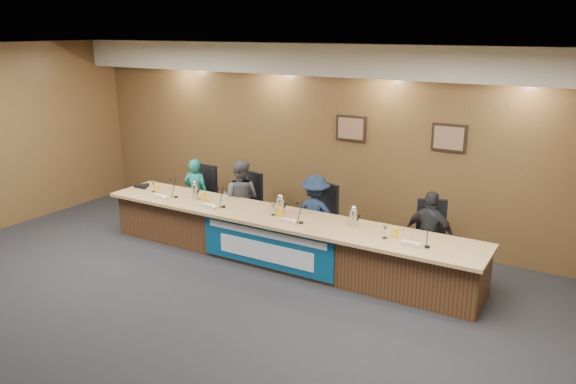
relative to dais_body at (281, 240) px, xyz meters
name	(u,v)px	position (x,y,z in m)	size (l,w,h in m)	color
floor	(175,331)	(0.00, -2.40, -0.35)	(10.00, 10.00, 0.00)	black
ceiling	(157,51)	(0.00, -2.40, 2.85)	(10.00, 8.00, 0.04)	silver
wall_back	(330,141)	(0.00, 1.60, 1.25)	(10.00, 0.04, 3.20)	brown
soffit	(324,59)	(0.00, 1.35, 2.60)	(10.00, 0.50, 0.50)	beige
dais_body	(281,240)	(0.00, 0.00, 0.00)	(6.00, 0.80, 0.70)	#4B2D18
dais_top	(279,217)	(0.00, -0.05, 0.38)	(6.10, 0.95, 0.05)	#AB8552
banner	(266,247)	(0.00, -0.41, 0.03)	(2.20, 0.02, 0.65)	navy
banner_text_upper	(265,234)	(0.00, -0.43, 0.23)	(2.00, 0.01, 0.10)	silver
banner_text_lower	(265,252)	(0.00, -0.43, -0.05)	(1.60, 0.01, 0.28)	silver
wall_photo_left	(351,128)	(0.40, 1.57, 1.50)	(0.52, 0.04, 0.42)	black
wall_photo_right	(449,138)	(2.00, 1.57, 1.50)	(0.52, 0.04, 0.42)	black
panelist_a	(196,193)	(-2.10, 0.57, 0.27)	(0.45, 0.30, 1.24)	#0E6357
panelist_b	(241,199)	(-1.13, 0.57, 0.32)	(0.65, 0.51, 1.33)	#444549
panelist_c	(315,215)	(0.29, 0.57, 0.28)	(0.82, 0.47, 1.27)	#101D36
panelist_d	(430,235)	(2.10, 0.57, 0.29)	(0.75, 0.31, 1.28)	black
office_chair_a	(200,199)	(-2.10, 0.67, 0.13)	(0.48, 0.48, 0.08)	black
office_chair_b	(244,208)	(-1.13, 0.67, 0.13)	(0.48, 0.48, 0.08)	black
office_chair_c	(318,222)	(0.29, 0.67, 0.13)	(0.48, 0.48, 0.08)	black
office_chair_d	(431,244)	(2.10, 0.67, 0.13)	(0.48, 0.48, 0.08)	black
nameplate_a	(158,196)	(-2.14, -0.34, 0.45)	(0.24, 0.06, 0.09)	white
microphone_a	(176,197)	(-1.94, -0.13, 0.41)	(0.07, 0.07, 0.02)	black
juice_glass_a	(157,189)	(-2.39, -0.09, 0.47)	(0.06, 0.06, 0.15)	#FDB906
water_glass_a	(154,187)	(-2.49, -0.06, 0.49)	(0.08, 0.08, 0.18)	silver
nameplate_b	(207,206)	(-1.13, -0.33, 0.45)	(0.24, 0.06, 0.09)	white
microphone_b	(223,207)	(-0.95, -0.15, 0.41)	(0.07, 0.07, 0.02)	black
juice_glass_b	(204,197)	(-1.40, -0.07, 0.47)	(0.06, 0.06, 0.15)	#FDB906
water_glass_b	(196,195)	(-1.57, -0.06, 0.49)	(0.08, 0.08, 0.18)	silver
nameplate_c	(286,221)	(0.28, -0.31, 0.45)	(0.24, 0.06, 0.09)	white
microphone_c	(301,223)	(0.45, -0.18, 0.41)	(0.07, 0.07, 0.02)	black
juice_glass_c	(280,212)	(0.06, -0.10, 0.47)	(0.06, 0.06, 0.15)	#FDB906
water_glass_c	(273,209)	(-0.08, -0.08, 0.49)	(0.08, 0.08, 0.18)	silver
nameplate_d	(409,244)	(2.07, -0.26, 0.45)	(0.24, 0.06, 0.09)	white
microphone_d	(427,247)	(2.29, -0.16, 0.41)	(0.07, 0.07, 0.02)	black
juice_glass_d	(396,233)	(1.83, -0.07, 0.47)	(0.06, 0.06, 0.15)	#FDB906
water_glass_d	(385,232)	(1.70, -0.13, 0.49)	(0.08, 0.08, 0.18)	silver
carafe_left	(195,192)	(-1.59, -0.05, 0.53)	(0.11, 0.11, 0.26)	silver
carafe_mid	(281,206)	(-0.03, 0.05, 0.52)	(0.13, 0.13, 0.23)	silver
carafe_right	(354,219)	(1.17, 0.05, 0.53)	(0.11, 0.11, 0.26)	silver
speakerphone	(143,186)	(-2.83, 0.03, 0.43)	(0.32, 0.32, 0.05)	black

